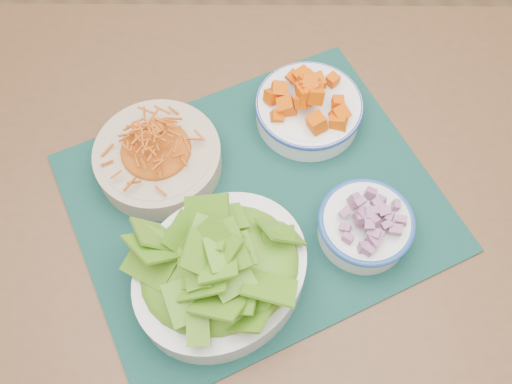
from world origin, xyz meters
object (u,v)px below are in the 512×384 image
(table, at_px, (305,225))
(carrot_bowl, at_px, (157,155))
(placemat, at_px, (256,202))
(lettuce_bowl, at_px, (220,268))
(squash_bowl, at_px, (309,104))
(onion_bowl, at_px, (366,224))

(table, distance_m, carrot_bowl, 0.28)
(table, height_order, placemat, placemat)
(placemat, bearing_deg, lettuce_bowl, -136.07)
(table, bearing_deg, squash_bowl, 89.76)
(placemat, bearing_deg, onion_bowl, -44.40)
(lettuce_bowl, height_order, onion_bowl, lettuce_bowl)
(placemat, xyz_separation_m, squash_bowl, (0.14, 0.11, 0.04))
(placemat, height_order, onion_bowl, onion_bowl)
(squash_bowl, distance_m, onion_bowl, 0.22)
(squash_bowl, bearing_deg, onion_bowl, -91.91)
(table, relative_size, placemat, 2.72)
(placemat, height_order, lettuce_bowl, lettuce_bowl)
(table, xyz_separation_m, carrot_bowl, (-0.20, 0.14, 0.13))
(carrot_bowl, bearing_deg, squash_bowl, 0.00)
(squash_bowl, height_order, lettuce_bowl, lettuce_bowl)
(lettuce_bowl, bearing_deg, squash_bowl, 21.35)
(table, xyz_separation_m, squash_bowl, (0.06, 0.14, 0.14))
(squash_bowl, bearing_deg, table, -111.85)
(table, relative_size, onion_bowl, 10.36)
(carrot_bowl, distance_m, lettuce_bowl, 0.22)
(carrot_bowl, height_order, onion_bowl, carrot_bowl)
(placemat, height_order, carrot_bowl, carrot_bowl)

